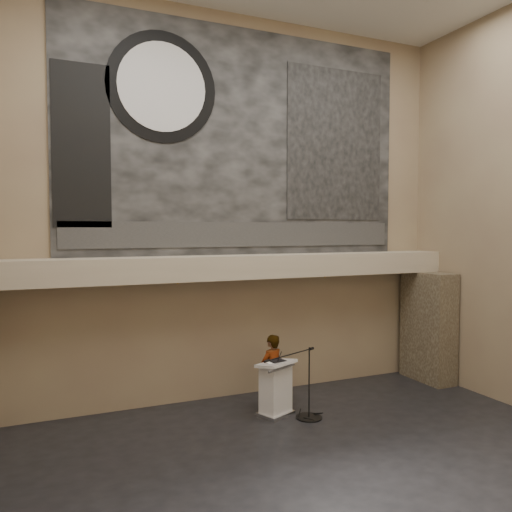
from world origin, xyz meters
name	(u,v)px	position (x,y,z in m)	size (l,w,h in m)	color
floor	(337,471)	(0.00, 0.00, 0.00)	(10.00, 10.00, 0.00)	black
wall_back	(242,208)	(0.00, 4.00, 4.25)	(10.00, 0.02, 8.50)	#7E6650
soffit	(249,267)	(0.00, 3.60, 2.95)	(10.00, 0.80, 0.50)	tan
sprinkler_left	(178,283)	(-1.60, 3.55, 2.67)	(0.04, 0.04, 0.06)	#B2893D
sprinkler_right	(325,276)	(1.90, 3.55, 2.67)	(0.04, 0.04, 0.06)	#B2893D
banner	(242,142)	(0.00, 3.97, 5.70)	(8.00, 0.05, 5.00)	black
banner_text_strip	(243,234)	(0.00, 3.93, 3.65)	(7.76, 0.02, 0.55)	#2B2B2B
banner_clock_rim	(162,87)	(-1.80, 3.93, 6.70)	(2.30, 2.30, 0.02)	black
banner_clock_face	(162,87)	(-1.80, 3.91, 6.70)	(1.84, 1.84, 0.02)	silver
banner_building_print	(335,145)	(2.40, 3.93, 5.80)	(2.60, 0.02, 3.60)	black
banner_brick_print	(81,145)	(-3.40, 3.93, 5.40)	(1.10, 0.02, 3.20)	black
stone_pier	(428,326)	(4.65, 3.15, 1.35)	(0.60, 1.40, 2.70)	#413728
lectern	(276,388)	(0.12, 2.49, 0.55)	(0.89, 0.78, 1.14)	silver
binder	(278,361)	(0.16, 2.45, 1.12)	(0.28, 0.22, 0.04)	black
papers	(273,363)	(0.04, 2.44, 1.10)	(0.22, 0.31, 0.01)	white
speaker_person	(272,371)	(0.23, 2.91, 0.78)	(0.57, 0.37, 1.56)	silver
mic_stand	(307,408)	(0.63, 2.08, 0.22)	(1.47, 0.77, 1.43)	black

